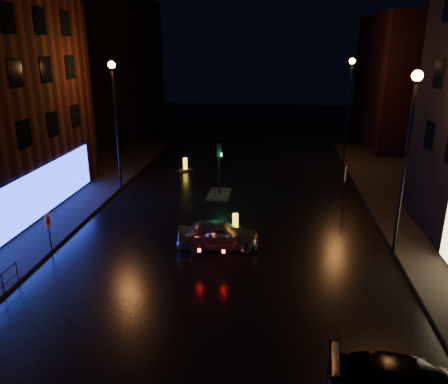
{
  "coord_description": "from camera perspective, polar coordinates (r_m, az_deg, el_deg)",
  "views": [
    {
      "loc": [
        2.2,
        -12.71,
        9.34
      ],
      "look_at": [
        -0.02,
        6.43,
        2.8
      ],
      "focal_mm": 35.0,
      "sensor_mm": 36.0,
      "label": 1
    }
  ],
  "objects": [
    {
      "name": "building_far_right",
      "position": [
        46.63,
        23.16,
        13.18
      ],
      "size": [
        8.0,
        14.0,
        12.0
      ],
      "primitive_type": "cube",
      "color": "black",
      "rests_on": "ground"
    },
    {
      "name": "bollard_near",
      "position": [
        22.92,
        1.48,
        -4.7
      ],
      "size": [
        1.09,
        1.35,
        1.02
      ],
      "rotation": [
        0.0,
        0.0,
        0.3
      ],
      "color": "black",
      "rests_on": "ground"
    },
    {
      "name": "ground",
      "position": [
        15.92,
        -2.73,
        -17.18
      ],
      "size": [
        120.0,
        120.0,
        0.0
      ],
      "primitive_type": "plane",
      "color": "black",
      "rests_on": "ground"
    },
    {
      "name": "bollard_far",
      "position": [
        34.17,
        -5.07,
        3.19
      ],
      "size": [
        1.11,
        1.34,
        1.0
      ],
      "rotation": [
        0.0,
        0.0,
        -0.34
      ],
      "color": "black",
      "rests_on": "ground"
    },
    {
      "name": "road_sign_left",
      "position": [
        21.53,
        -21.97,
        -3.96
      ],
      "size": [
        0.11,
        0.5,
        2.04
      ],
      "rotation": [
        0.0,
        0.0,
        0.12
      ],
      "color": "black",
      "rests_on": "ground"
    },
    {
      "name": "street_lamp_rfar",
      "position": [
        35.36,
        16.03,
        11.9
      ],
      "size": [
        0.44,
        0.44,
        8.37
      ],
      "color": "black",
      "rests_on": "ground"
    },
    {
      "name": "silver_hatchback",
      "position": [
        21.06,
        -0.75,
        -5.56
      ],
      "size": [
        4.09,
        2.01,
        1.34
      ],
      "primitive_type": "imported",
      "rotation": [
        0.0,
        0.0,
        1.68
      ],
      "color": "#A7A8AF",
      "rests_on": "ground"
    },
    {
      "name": "street_lamp_rnear",
      "position": [
        19.89,
        22.96,
        6.32
      ],
      "size": [
        0.44,
        0.44,
        8.37
      ],
      "color": "black",
      "rests_on": "ground"
    },
    {
      "name": "street_lamp_lfar",
      "position": [
        28.77,
        -14.05,
        10.65
      ],
      "size": [
        0.44,
        0.44,
        8.37
      ],
      "color": "black",
      "rests_on": "ground"
    },
    {
      "name": "building_far_left",
      "position": [
        51.12,
        -14.82,
        15.53
      ],
      "size": [
        8.0,
        16.0,
        14.0
      ],
      "primitive_type": "cube",
      "color": "black",
      "rests_on": "ground"
    },
    {
      "name": "road_sign_right",
      "position": [
        26.87,
        15.55,
        1.83
      ],
      "size": [
        0.19,
        0.59,
        2.46
      ],
      "rotation": [
        0.0,
        0.0,
        2.91
      ],
      "color": "black",
      "rests_on": "ground"
    },
    {
      "name": "traffic_signal",
      "position": [
        28.34,
        -0.62,
        0.57
      ],
      "size": [
        1.4,
        2.4,
        3.45
      ],
      "color": "black",
      "rests_on": "ground"
    }
  ]
}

